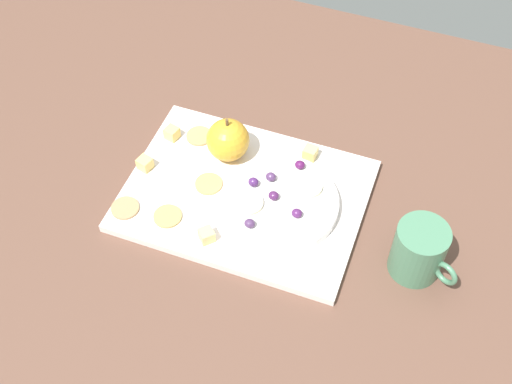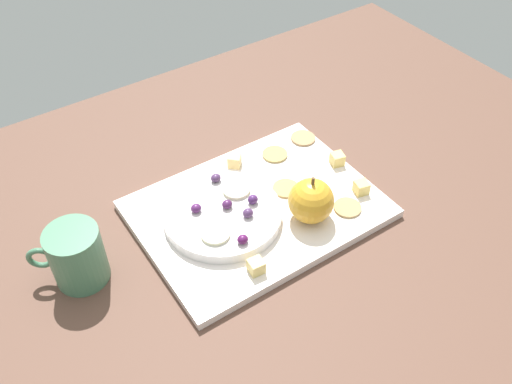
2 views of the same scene
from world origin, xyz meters
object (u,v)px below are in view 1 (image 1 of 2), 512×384
object	(u,v)px
apple_whole	(228,140)
cheese_cube_3	(172,133)
grape_5	(251,224)
platter	(245,195)
cheese_cube_0	(310,153)
apple_slice_0	(309,185)
grape_4	(253,182)
cracker_2	(168,216)
grape_2	(274,196)
grape_0	(269,176)
serving_dish	(280,203)
cheese_cube_2	(145,164)
grape_1	(297,213)
cup	(419,251)
apple_slice_1	(249,203)
grape_3	(300,165)
cracker_1	(199,136)
cracker_3	(209,184)
cracker_0	(125,208)

from	to	relation	value
apple_whole	cheese_cube_3	world-z (taller)	apple_whole
apple_whole	grape_5	distance (cm)	16.50
platter	grape_5	world-z (taller)	grape_5
cheese_cube_0	apple_slice_0	size ratio (longest dim) A/B	0.48
grape_4	grape_5	distance (cm)	7.97
cracker_2	grape_2	distance (cm)	16.88
grape_0	grape_4	bearing A→B (deg)	46.86
cheese_cube_3	grape_5	xyz separation A→B (cm)	(-19.62, 13.95, 1.44)
serving_dish	grape_0	xyz separation A→B (cm)	(3.00, -3.27, 1.64)
cheese_cube_2	apple_slice_0	size ratio (longest dim) A/B	0.48
grape_1	apple_whole	bearing A→B (deg)	-32.10
cup	cheese_cube_3	bearing A→B (deg)	-13.17
grape_1	apple_slice_1	bearing A→B (deg)	3.18
platter	grape_5	xyz separation A→B (cm)	(-3.65, 7.05, 3.24)
grape_5	grape_0	bearing A→B (deg)	-86.72
apple_slice_0	apple_whole	bearing A→B (deg)	-12.39
cheese_cube_2	grape_3	xyz separation A→B (cm)	(-24.32, -7.38, 1.45)
grape_5	apple_slice_0	bearing A→B (deg)	-119.75
cheese_cube_0	grape_0	size ratio (longest dim) A/B	1.27
cheese_cube_2	grape_4	world-z (taller)	grape_4
grape_0	grape_1	size ratio (longest dim) A/B	1.00
grape_2	cracker_1	bearing A→B (deg)	-29.34
platter	cracker_3	bearing A→B (deg)	4.90
grape_2	cup	world-z (taller)	cup
grape_0	cracker_1	bearing A→B (deg)	-22.27
apple_slice_0	apple_slice_1	world-z (taller)	same
apple_whole	cup	size ratio (longest dim) A/B	0.70
cracker_3	grape_3	bearing A→B (deg)	-151.68
cheese_cube_0	apple_slice_1	distance (cm)	15.14
cracker_3	grape_5	size ratio (longest dim) A/B	2.67
cheese_cube_3	grape_4	world-z (taller)	grape_4
cheese_cube_0	apple_slice_1	size ratio (longest dim) A/B	0.48
grape_1	cracker_1	bearing A→B (deg)	-28.22
cracker_3	cup	distance (cm)	34.80
cracker_2	grape_5	size ratio (longest dim) A/B	2.67
grape_2	cheese_cube_2	bearing A→B (deg)	-0.03
cracker_2	cup	distance (cm)	38.55
platter	cheese_cube_3	xyz separation A→B (cm)	(15.97, -6.90, 1.80)
cheese_cube_3	cracker_2	xyz separation A→B (cm)	(-6.33, 15.62, -0.86)
cheese_cube_2	cheese_cube_3	distance (cm)	7.85
platter	apple_slice_1	size ratio (longest dim) A/B	8.55
platter	cheese_cube_3	size ratio (longest dim) A/B	17.87
grape_4	apple_slice_1	xyz separation A→B (cm)	(-0.68, 3.78, -0.47)
grape_5	grape_2	bearing A→B (deg)	-103.32
cracker_0	grape_0	world-z (taller)	grape_0
grape_1	grape_5	size ratio (longest dim) A/B	1.00
cracker_2	grape_1	distance (cm)	20.22
grape_4	cup	distance (cm)	27.51
cracker_0	cracker_1	world-z (taller)	same
apple_whole	cracker_3	distance (cm)	7.95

